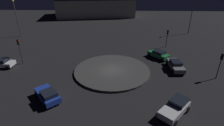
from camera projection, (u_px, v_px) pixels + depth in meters
The scene contains 13 objects.
ground_plane at pixel (112, 71), 27.66m from camera, with size 117.31×117.31×0.00m, color black.
roundabout_island at pixel (112, 70), 27.59m from camera, with size 11.83×11.83×0.31m, color #383838.
car_grey at pixel (175, 65), 27.97m from camera, with size 4.59×2.08×1.49m.
car_silver at pixel (175, 108), 18.63m from camera, with size 4.17×4.04×1.54m.
car_green at pixel (159, 54), 31.99m from camera, with size 4.06×3.82×1.43m.
car_white at pixel (2, 63), 28.73m from camera, with size 2.13×3.89×1.49m.
car_blue at pixel (48, 95), 20.78m from camera, with size 4.12×3.98×1.46m.
traffic_light_south at pixel (221, 61), 24.47m from camera, with size 0.32×0.37×3.94m.
traffic_light_north at pixel (19, 47), 28.81m from camera, with size 0.33×0.37×4.34m.
traffic_light_southeast at pixel (167, 35), 36.27m from camera, with size 0.39×0.39×3.73m.
streetlamp_southeast at pixel (192, 10), 43.98m from camera, with size 0.56×0.56×9.18m.
streetlamp_northeast at pixel (16, 13), 42.07m from camera, with size 0.53×0.53×8.80m.
store_building at pixel (96, 6), 68.23m from camera, with size 19.13×30.48×7.06m.
Camera 1 is at (-24.32, -0.93, 13.20)m, focal length 28.06 mm.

